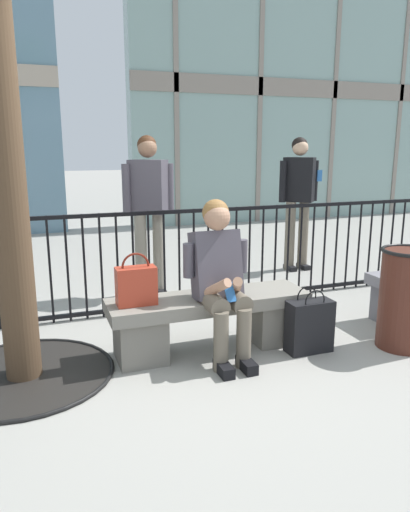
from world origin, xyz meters
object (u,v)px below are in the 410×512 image
stone_bench (209,317)px  handbag_on_bench (136,285)px  seated_person_with_phone (220,275)px  bystander_at_railing (298,194)px  bystander_further_back (149,204)px  trash_can (405,298)px  shopping_bag (309,326)px

stone_bench → handbag_on_bench: (-0.58, -0.01, 0.33)m
seated_person_with_phone → bystander_at_railing: (1.95, 2.17, 0.35)m
bystander_further_back → trash_can: bearing=-52.9°
stone_bench → bystander_further_back: 1.76m
seated_person_with_phone → bystander_at_railing: size_ratio=0.71×
stone_bench → shopping_bag: shopping_bag is taller
bystander_at_railing → bystander_further_back: size_ratio=1.00×
seated_person_with_phone → trash_can: seated_person_with_phone is taller
stone_bench → trash_can: trash_can is taller
trash_can → bystander_further_back: bearing=127.1°
handbag_on_bench → bystander_at_railing: size_ratio=0.23×
stone_bench → bystander_at_railing: (1.99, 2.04, 0.73)m
shopping_bag → trash_can: size_ratio=0.64×
seated_person_with_phone → bystander_at_railing: bystander_at_railing is taller
trash_can → shopping_bag: bearing=167.0°
handbag_on_bench → stone_bench: bearing=1.0°
shopping_bag → bystander_further_back: bystander_further_back is taller
stone_bench → trash_can: (1.49, -0.48, 0.15)m
seated_person_with_phone → shopping_bag: bearing=-14.4°
stone_bench → handbag_on_bench: bearing=-179.0°
bystander_at_railing → seated_person_with_phone: bearing=-132.0°
handbag_on_bench → bystander_further_back: bystander_further_back is taller
bystander_at_railing → trash_can: bearing=-101.2°
seated_person_with_phone → bystander_further_back: size_ratio=0.71×
seated_person_with_phone → handbag_on_bench: bearing=169.1°
handbag_on_bench → bystander_further_back: (0.49, 1.61, 0.40)m
seated_person_with_phone → handbag_on_bench: seated_person_with_phone is taller
seated_person_with_phone → trash_can: size_ratio=1.49×
seated_person_with_phone → trash_can: 1.51m
bystander_further_back → handbag_on_bench: bearing=-107.0°
seated_person_with_phone → handbag_on_bench: 0.63m
handbag_on_bench → shopping_bag: 1.40m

